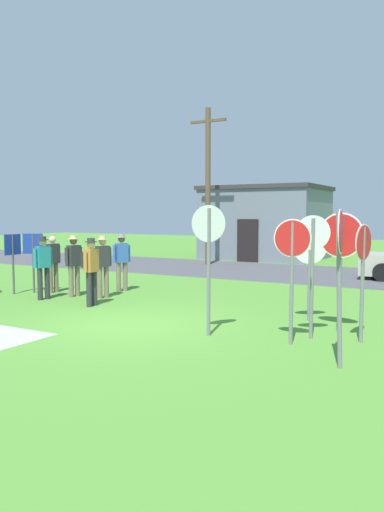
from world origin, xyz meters
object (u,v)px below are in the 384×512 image
object	(u,v)px
stop_sign_center_cluster	(310,259)
person_in_blue	(122,259)
person_near_signs	(53,261)
info_panel_rightmost	(33,252)
person_on_left	(43,264)
utility_pole	(208,183)
stop_sign_leaning_left	(340,262)
person_in_teal	(91,267)
person_holding_notes	(103,263)
person_in_dark_shirt	(73,261)
stop_sign_far_back	(209,248)
stop_sign_rear_right	(363,263)
stop_sign_rear_left	(292,260)
stop_sign_low_front	(341,249)
info_panel_middle	(13,253)
stop_sign_tallest	(312,257)

from	to	relation	value
stop_sign_center_cluster	person_in_blue	bearing A→B (deg)	167.15
person_near_signs	info_panel_rightmost	size ratio (longest dim) A/B	0.96
person_on_left	info_panel_rightmost	xyz separation A→B (m)	(-1.18, 0.75, 0.23)
person_on_left	person_in_blue	world-z (taller)	same
utility_pole	stop_sign_center_cluster	xyz separation A→B (m)	(7.76, -10.00, -2.41)
stop_sign_leaning_left	person_in_teal	xyz separation A→B (m)	(-6.72, 2.16, -0.61)
utility_pole	person_near_signs	size ratio (longest dim) A/B	4.25
stop_sign_leaning_left	person_holding_notes	distance (m)	7.99
utility_pole	stop_sign_leaning_left	size ratio (longest dim) A/B	2.97
person_near_signs	person_in_blue	distance (m)	2.03
stop_sign_center_cluster	person_holding_notes	distance (m)	5.90
stop_sign_leaning_left	person_near_signs	size ratio (longest dim) A/B	1.43
person_on_left	person_in_dark_shirt	xyz separation A→B (m)	(0.36, 0.80, 0.03)
stop_sign_leaning_left	info_panel_rightmost	distance (m)	10.17
stop_sign_far_back	person_in_blue	xyz separation A→B (m)	(-4.91, 3.70, -0.71)
stop_sign_rear_right	person_on_left	size ratio (longest dim) A/B	1.24
stop_sign_rear_left	person_in_blue	xyz separation A→B (m)	(-6.49, 3.53, -0.54)
person_in_teal	person_holding_notes	size ratio (longest dim) A/B	1.00
utility_pole	stop_sign_low_front	world-z (taller)	utility_pole
person_near_signs	stop_sign_leaning_left	bearing A→B (deg)	-19.90
stop_sign_leaning_left	stop_sign_center_cluster	bearing A→B (deg)	113.75
person_on_left	person_in_blue	xyz separation A→B (m)	(0.95, 2.26, 0.00)
person_near_signs	info_panel_middle	bearing A→B (deg)	-134.55
stop_sign_rear_right	info_panel_rightmost	distance (m)	9.79
stop_sign_low_front	stop_sign_tallest	bearing A→B (deg)	-110.46
stop_sign_rear_right	person_in_blue	distance (m)	8.09
stop_sign_leaning_left	stop_sign_rear_left	bearing A→B (deg)	136.87
utility_pole	stop_sign_far_back	bearing A→B (deg)	-62.22
stop_sign_center_cluster	stop_sign_leaning_left	bearing A→B (deg)	-66.25
person_in_dark_shirt	stop_sign_low_front	bearing A→B (deg)	-4.94
utility_pole	person_on_left	bearing A→B (deg)	-86.74
stop_sign_tallest	stop_sign_leaning_left	bearing A→B (deg)	-61.05
stop_sign_low_front	stop_sign_tallest	xyz separation A→B (m)	(-0.32, -0.85, -0.10)
stop_sign_rear_right	info_panel_middle	size ratio (longest dim) A/B	1.23
person_in_blue	info_panel_rightmost	world-z (taller)	info_panel_rightmost
stop_sign_far_back	person_near_signs	bearing A→B (deg)	159.15
stop_sign_tallest	person_in_teal	xyz separation A→B (m)	(-5.85, 0.57, -0.54)
stop_sign_rear_left	person_in_dark_shirt	bearing A→B (deg)	163.66
stop_sign_rear_right	person_near_signs	world-z (taller)	stop_sign_rear_right
stop_sign_center_cluster	stop_sign_rear_right	distance (m)	1.96
person_holding_notes	person_in_dark_shirt	xyz separation A→B (m)	(-0.90, -0.20, 0.03)
stop_sign_rear_right	person_holding_notes	xyz separation A→B (m)	(-7.27, 1.54, -0.47)
info_panel_rightmost	person_in_dark_shirt	bearing A→B (deg)	1.78
stop_sign_rear_right	stop_sign_leaning_left	xyz separation A→B (m)	(-0.01, -1.74, 0.17)
person_in_teal	info_panel_middle	bearing A→B (deg)	173.40
person_in_teal	person_in_blue	distance (m)	2.53
stop_sign_rear_left	person_in_dark_shirt	xyz separation A→B (m)	(-7.09, 2.08, -0.51)
person_in_dark_shirt	stop_sign_center_cluster	bearing A→B (deg)	0.38
stop_sign_rear_left	stop_sign_leaning_left	distance (m)	1.48
stop_sign_leaning_left	info_panel_rightmost	world-z (taller)	stop_sign_leaning_left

